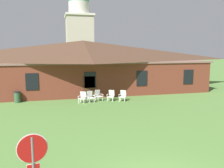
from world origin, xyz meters
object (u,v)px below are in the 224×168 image
(lawn_chair_left_end, at_px, (98,95))
(lawn_chair_right_end, at_px, (123,95))
(lawn_chair_near_door, at_px, (90,97))
(trash_bin, at_px, (17,97))
(stop_sign, at_px, (33,159))
(lawn_chair_by_porch, at_px, (83,97))
(lawn_chair_middle, at_px, (111,95))

(lawn_chair_left_end, relative_size, lawn_chair_right_end, 1.00)
(lawn_chair_near_door, bearing_deg, trash_bin, 167.61)
(lawn_chair_near_door, distance_m, lawn_chair_right_end, 2.93)
(stop_sign, distance_m, lawn_chair_right_end, 15.00)
(trash_bin, bearing_deg, lawn_chair_near_door, -12.39)
(lawn_chair_by_porch, xyz_separation_m, lawn_chair_middle, (2.59, 0.17, 0.00))
(stop_sign, height_order, lawn_chair_near_door, stop_sign)
(lawn_chair_by_porch, distance_m, trash_bin, 5.68)
(lawn_chair_near_door, height_order, lawn_chair_left_end, same)
(stop_sign, xyz_separation_m, lawn_chair_middle, (5.53, 13.81, -1.16))
(lawn_chair_left_end, relative_size, trash_bin, 0.98)
(lawn_chair_left_end, height_order, lawn_chair_right_end, same)
(lawn_chair_by_porch, relative_size, lawn_chair_middle, 1.00)
(lawn_chair_by_porch, bearing_deg, lawn_chair_middle, 3.75)
(lawn_chair_right_end, xyz_separation_m, trash_bin, (-9.10, 1.58, -0.00))
(lawn_chair_by_porch, relative_size, trash_bin, 0.98)
(lawn_chair_right_end, distance_m, trash_bin, 9.23)
(lawn_chair_left_end, distance_m, lawn_chair_right_end, 2.21)
(lawn_chair_left_end, distance_m, lawn_chair_middle, 1.16)
(lawn_chair_near_door, distance_m, trash_bin, 6.32)
(lawn_chair_middle, bearing_deg, trash_bin, 171.37)
(lawn_chair_middle, xyz_separation_m, trash_bin, (-8.10, 1.23, -0.00))
(lawn_chair_by_porch, distance_m, lawn_chair_near_door, 0.68)
(trash_bin, bearing_deg, lawn_chair_middle, -8.63)
(lawn_chair_by_porch, relative_size, lawn_chair_left_end, 1.00)
(lawn_chair_by_porch, bearing_deg, lawn_chair_right_end, -2.87)
(lawn_chair_middle, relative_size, trash_bin, 0.98)
(lawn_chair_near_door, xyz_separation_m, lawn_chair_left_end, (0.81, 0.45, 0.00))
(lawn_chair_near_door, bearing_deg, lawn_chair_by_porch, -176.35)
(lawn_chair_middle, bearing_deg, lawn_chair_by_porch, -176.25)
(lawn_chair_near_door, height_order, lawn_chair_middle, same)
(stop_sign, xyz_separation_m, lawn_chair_by_porch, (2.93, 13.64, -1.16))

